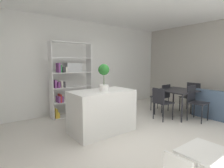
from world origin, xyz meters
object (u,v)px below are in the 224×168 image
Objects in this scene: potted_plant_on_island at (104,75)px; dining_table at (178,92)px; kitchen_island at (102,111)px; child_table at (205,156)px; dining_chair_island_side at (161,101)px; open_bookshelf at (69,79)px; dining_chair_near at (195,99)px; dining_chair_far at (162,95)px; dining_chair_window_side at (191,94)px.

potted_plant_on_island is 0.54× the size of dining_table.
dining_table is at bearing -6.82° from kitchen_island.
child_table is 0.70× the size of dining_chair_island_side.
dining_chair_near is at bearing -43.22° from open_bookshelf.
dining_chair_window_side is at bearing 141.33° from dining_chair_far.
dining_chair_far is (2.44, 0.23, 0.05)m from kitchen_island.
dining_table is 1.15× the size of dining_chair_near.
kitchen_island is at bearing 86.51° from dining_chair_island_side.
kitchen_island is 2.23m from child_table.
dining_chair_window_side reaches higher than dining_table.
dining_chair_far is at bearing -122.74° from dining_chair_window_side.
dining_chair_far is (0.01, 0.52, -0.17)m from dining_table.
kitchen_island is at bearing 2.24° from dining_chair_far.
potted_plant_on_island is 2.64m from dining_chair_near.
dining_chair_far is (2.51, -1.30, -0.57)m from open_bookshelf.
child_table is (0.10, -3.76, -0.69)m from open_bookshelf.
child_table is at bearing 145.21° from dining_chair_island_side.
open_bookshelf is at bearing 143.95° from dining_table.
open_bookshelf reaches higher than potted_plant_on_island.
open_bookshelf is at bearing -116.62° from dining_chair_window_side.
potted_plant_on_island is 2.58m from dining_chair_far.
dining_chair_near is (2.44, -0.71, -0.71)m from potted_plant_on_island.
potted_plant_on_island reaches higher than dining_chair_island_side.
child_table is at bearing -89.09° from potted_plant_on_island.
dining_chair_far is at bearing 7.77° from potted_plant_on_island.
potted_plant_on_island reaches higher than dining_chair_window_side.
potted_plant_on_island is 0.67× the size of dining_chair_island_side.
kitchen_island is 1.57× the size of dining_chair_island_side.
open_bookshelf is 3.83m from child_table.
dining_table is 1.24× the size of dining_chair_far.
child_table is 3.70m from dining_chair_window_side.
dining_chair_near is at bearing 30.45° from child_table.
open_bookshelf is (-0.08, 1.53, 0.62)m from kitchen_island.
dining_chair_near is at bearing -18.57° from kitchen_island.
dining_chair_island_side is (1.70, -0.28, 0.06)m from kitchen_island.
potted_plant_on_island is 3.28m from dining_chair_window_side.
dining_chair_window_side is at bearing -29.36° from open_bookshelf.
potted_plant_on_island reaches higher than dining_chair_near.
dining_chair_window_side reaches higher than child_table.
dining_chair_near reaches higher than dining_chair_window_side.
dining_chair_island_side reaches higher than child_table.
open_bookshelf is at bearing 92.81° from kitchen_island.
child_table is at bearing -141.22° from dining_table.
kitchen_island is 1.28× the size of dining_table.
dining_chair_window_side is (0.74, -0.53, 0.02)m from dining_chair_far.
dining_chair_island_side is (-0.74, 0.01, -0.16)m from dining_table.
dining_chair_island_side is at bearing -87.80° from dining_chair_window_side.
dining_chair_near is at bearing -90.82° from dining_table.
potted_plant_on_island is 1.65m from open_bookshelf.
dining_table is at bearing -36.05° from open_bookshelf.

